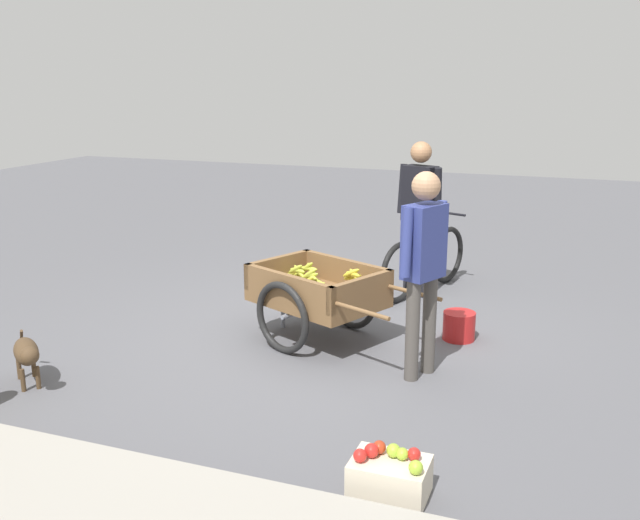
{
  "coord_description": "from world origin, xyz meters",
  "views": [
    {
      "loc": [
        -2.15,
        5.79,
        2.34
      ],
      "look_at": [
        0.01,
        0.01,
        0.75
      ],
      "focal_mm": 40.22,
      "sensor_mm": 36.0,
      "label": 1
    }
  ],
  "objects_px": {
    "dog": "(27,353)",
    "vendor_person": "(424,256)",
    "bicycle": "(425,261)",
    "plastic_bucket": "(459,326)",
    "cyclist_person": "(419,204)",
    "apple_crate": "(390,476)",
    "fruit_cart": "(318,294)"
  },
  "relations": [
    {
      "from": "cyclist_person",
      "to": "apple_crate",
      "type": "height_order",
      "value": "cyclist_person"
    },
    {
      "from": "fruit_cart",
      "to": "cyclist_person",
      "type": "distance_m",
      "value": 1.85
    },
    {
      "from": "apple_crate",
      "to": "cyclist_person",
      "type": "bearing_deg",
      "value": -79.18
    },
    {
      "from": "bicycle",
      "to": "vendor_person",
      "type": "bearing_deg",
      "value": 101.63
    },
    {
      "from": "plastic_bucket",
      "to": "apple_crate",
      "type": "height_order",
      "value": "apple_crate"
    },
    {
      "from": "cyclist_person",
      "to": "dog",
      "type": "bearing_deg",
      "value": 56.11
    },
    {
      "from": "dog",
      "to": "apple_crate",
      "type": "bearing_deg",
      "value": 170.97
    },
    {
      "from": "cyclist_person",
      "to": "apple_crate",
      "type": "xyz_separation_m",
      "value": [
        -0.74,
        3.88,
        -0.89
      ]
    },
    {
      "from": "cyclist_person",
      "to": "dog",
      "type": "xyz_separation_m",
      "value": [
        2.28,
        3.39,
        -0.74
      ]
    },
    {
      "from": "bicycle",
      "to": "plastic_bucket",
      "type": "distance_m",
      "value": 1.51
    },
    {
      "from": "bicycle",
      "to": "dog",
      "type": "height_order",
      "value": "bicycle"
    },
    {
      "from": "apple_crate",
      "to": "fruit_cart",
      "type": "bearing_deg",
      "value": -60.05
    },
    {
      "from": "vendor_person",
      "to": "cyclist_person",
      "type": "bearing_deg",
      "value": -76.32
    },
    {
      "from": "bicycle",
      "to": "apple_crate",
      "type": "xyz_separation_m",
      "value": [
        -0.69,
        4.02,
        -0.23
      ]
    },
    {
      "from": "cyclist_person",
      "to": "plastic_bucket",
      "type": "height_order",
      "value": "cyclist_person"
    },
    {
      "from": "dog",
      "to": "apple_crate",
      "type": "height_order",
      "value": "dog"
    },
    {
      "from": "vendor_person",
      "to": "apple_crate",
      "type": "bearing_deg",
      "value": 97.22
    },
    {
      "from": "vendor_person",
      "to": "dog",
      "type": "height_order",
      "value": "vendor_person"
    },
    {
      "from": "vendor_person",
      "to": "bicycle",
      "type": "relative_size",
      "value": 1.04
    },
    {
      "from": "vendor_person",
      "to": "apple_crate",
      "type": "distance_m",
      "value": 1.95
    },
    {
      "from": "fruit_cart",
      "to": "plastic_bucket",
      "type": "xyz_separation_m",
      "value": [
        -1.2,
        -0.46,
        -0.31
      ]
    },
    {
      "from": "fruit_cart",
      "to": "dog",
      "type": "distance_m",
      "value": 2.46
    },
    {
      "from": "bicycle",
      "to": "dog",
      "type": "relative_size",
      "value": 2.99
    },
    {
      "from": "dog",
      "to": "vendor_person",
      "type": "bearing_deg",
      "value": -155.85
    },
    {
      "from": "vendor_person",
      "to": "plastic_bucket",
      "type": "bearing_deg",
      "value": -99.46
    },
    {
      "from": "vendor_person",
      "to": "dog",
      "type": "bearing_deg",
      "value": 24.15
    },
    {
      "from": "vendor_person",
      "to": "plastic_bucket",
      "type": "height_order",
      "value": "vendor_person"
    },
    {
      "from": "fruit_cart",
      "to": "dog",
      "type": "bearing_deg",
      "value": 44.48
    },
    {
      "from": "dog",
      "to": "bicycle",
      "type": "bearing_deg",
      "value": -123.38
    },
    {
      "from": "bicycle",
      "to": "plastic_bucket",
      "type": "xyz_separation_m",
      "value": [
        -0.62,
        1.35,
        -0.22
      ]
    },
    {
      "from": "bicycle",
      "to": "dog",
      "type": "distance_m",
      "value": 4.24
    },
    {
      "from": "cyclist_person",
      "to": "fruit_cart",
      "type": "bearing_deg",
      "value": 72.5
    }
  ]
}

